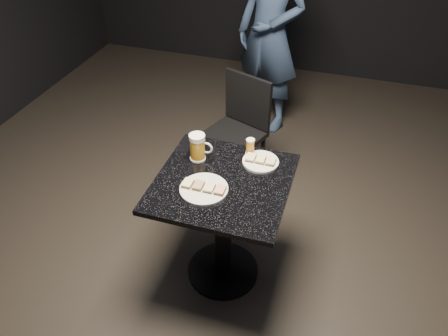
{
  "coord_description": "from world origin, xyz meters",
  "views": [
    {
      "loc": [
        0.54,
        -1.67,
        2.23
      ],
      "look_at": [
        0.0,
        0.02,
        0.82
      ],
      "focal_mm": 35.0,
      "sensor_mm": 36.0,
      "label": 1
    }
  ],
  "objects_px": {
    "plate_large": "(204,189)",
    "chair": "(238,127)",
    "table": "(223,214)",
    "beer_mug": "(198,147)",
    "patron": "(270,34)",
    "plate_small": "(261,162)",
    "beer_tumbler": "(250,147)"
  },
  "relations": [
    {
      "from": "patron",
      "to": "plate_small",
      "type": "bearing_deg",
      "value": -54.92
    },
    {
      "from": "beer_tumbler",
      "to": "chair",
      "type": "distance_m",
      "value": 0.73
    },
    {
      "from": "plate_large",
      "to": "chair",
      "type": "relative_size",
      "value": 0.29
    },
    {
      "from": "patron",
      "to": "table",
      "type": "height_order",
      "value": "patron"
    },
    {
      "from": "table",
      "to": "chair",
      "type": "bearing_deg",
      "value": 100.85
    },
    {
      "from": "table",
      "to": "beer_mug",
      "type": "relative_size",
      "value": 4.75
    },
    {
      "from": "chair",
      "to": "beer_mug",
      "type": "bearing_deg",
      "value": -91.37
    },
    {
      "from": "plate_small",
      "to": "beer_tumbler",
      "type": "xyz_separation_m",
      "value": [
        -0.08,
        0.06,
        0.04
      ]
    },
    {
      "from": "beer_mug",
      "to": "chair",
      "type": "xyz_separation_m",
      "value": [
        0.02,
        0.75,
        -0.33
      ]
    },
    {
      "from": "plate_large",
      "to": "chair",
      "type": "height_order",
      "value": "chair"
    },
    {
      "from": "beer_mug",
      "to": "patron",
      "type": "bearing_deg",
      "value": 89.18
    },
    {
      "from": "beer_tumbler",
      "to": "beer_mug",
      "type": "bearing_deg",
      "value": -153.56
    },
    {
      "from": "plate_large",
      "to": "plate_small",
      "type": "distance_m",
      "value": 0.38
    },
    {
      "from": "plate_small",
      "to": "beer_tumbler",
      "type": "relative_size",
      "value": 2.05
    },
    {
      "from": "patron",
      "to": "chair",
      "type": "bearing_deg",
      "value": -66.57
    },
    {
      "from": "plate_small",
      "to": "table",
      "type": "height_order",
      "value": "plate_small"
    },
    {
      "from": "plate_large",
      "to": "beer_mug",
      "type": "xyz_separation_m",
      "value": [
        -0.12,
        0.24,
        0.07
      ]
    },
    {
      "from": "patron",
      "to": "table",
      "type": "xyz_separation_m",
      "value": [
        0.17,
        -1.8,
        -0.35
      ]
    },
    {
      "from": "plate_large",
      "to": "chair",
      "type": "distance_m",
      "value": 1.03
    },
    {
      "from": "patron",
      "to": "beer_mug",
      "type": "bearing_deg",
      "value": -67.02
    },
    {
      "from": "plate_large",
      "to": "patron",
      "type": "bearing_deg",
      "value": 92.88
    },
    {
      "from": "plate_large",
      "to": "beer_mug",
      "type": "height_order",
      "value": "beer_mug"
    },
    {
      "from": "patron",
      "to": "chair",
      "type": "relative_size",
      "value": 1.99
    },
    {
      "from": "table",
      "to": "beer_mug",
      "type": "height_order",
      "value": "beer_mug"
    },
    {
      "from": "plate_small",
      "to": "patron",
      "type": "bearing_deg",
      "value": 101.27
    },
    {
      "from": "beer_mug",
      "to": "chair",
      "type": "distance_m",
      "value": 0.82
    },
    {
      "from": "beer_mug",
      "to": "chair",
      "type": "relative_size",
      "value": 0.18
    },
    {
      "from": "plate_large",
      "to": "beer_tumbler",
      "type": "relative_size",
      "value": 2.55
    },
    {
      "from": "plate_small",
      "to": "table",
      "type": "relative_size",
      "value": 0.27
    },
    {
      "from": "plate_large",
      "to": "chair",
      "type": "xyz_separation_m",
      "value": [
        -0.1,
        0.99,
        -0.26
      ]
    },
    {
      "from": "plate_small",
      "to": "beer_mug",
      "type": "xyz_separation_m",
      "value": [
        -0.34,
        -0.07,
        0.07
      ]
    },
    {
      "from": "plate_large",
      "to": "patron",
      "type": "distance_m",
      "value": 1.9
    }
  ]
}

